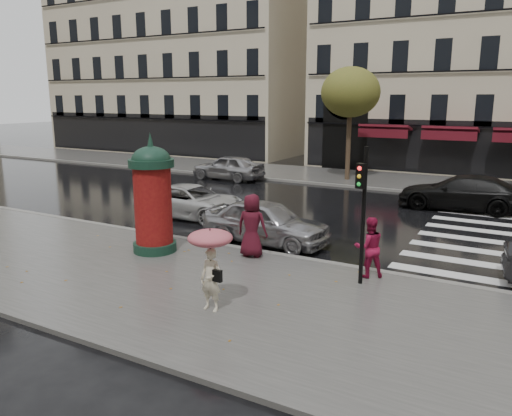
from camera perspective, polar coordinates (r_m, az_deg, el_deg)
The scene contains 17 objects.
ground at distance 13.79m, azimuth -6.73°, elevation -8.42°, with size 160.00×160.00×0.00m, color black.
near_sidewalk at distance 13.40m, azimuth -8.00°, elevation -8.83°, with size 90.00×7.00×0.12m, color #474744.
far_sidewalk at distance 30.74m, azimuth 14.49°, elevation 3.07°, with size 90.00×6.00×0.12m, color #474744.
near_kerb at distance 16.15m, azimuth -0.48°, elevation -4.91°, with size 90.00×0.25×0.14m, color slate.
far_kerb at distance 27.89m, azimuth 12.89°, elevation 2.23°, with size 90.00×0.25×0.14m, color slate.
zebra_crossing at distance 20.64m, azimuth 23.81°, elevation -2.31°, with size 3.60×11.75×0.01m, color silver.
bldg_far_left at distance 50.49m, azimuth -7.43°, elevation 19.73°, with size 24.00×14.00×22.90m.
tree_far_left at distance 29.97m, azimuth 10.74°, elevation 12.83°, with size 3.40×3.40×6.64m.
woman_umbrella at distance 11.33m, azimuth -5.22°, elevation -5.50°, with size 1.02×1.02×1.97m.
woman_red at distance 13.86m, azimuth 12.80°, elevation -4.38°, with size 0.81×0.63×1.67m, color maroon.
man_burgundy at distance 15.20m, azimuth -0.48°, elevation -2.01°, with size 0.95×0.62×1.95m, color #450D1A.
morris_column at distance 15.87m, azimuth -11.72°, elevation 1.42°, with size 1.40×1.40×3.76m.
traffic_light at distance 12.92m, azimuth 12.07°, elevation 0.60°, with size 0.26×0.35×3.60m.
car_silver at distance 17.03m, azimuth 1.17°, elevation -1.57°, with size 1.80×4.47×1.52m, color #9C9CA0.
car_white at distance 20.90m, azimuth -7.34°, elevation 0.74°, with size 2.24×4.86×1.35m, color silver.
car_black at distance 23.94m, azimuth 22.41°, elevation 1.64°, with size 2.18×5.35×1.55m, color black.
car_far_silver at distance 30.36m, azimuth -3.21°, elevation 4.68°, with size 1.81×4.49×1.53m, color #9A9A9E.
Camera 1 is at (7.64, -10.38, 4.92)m, focal length 35.00 mm.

